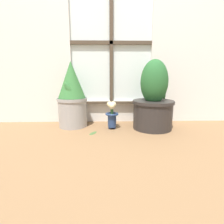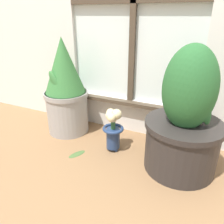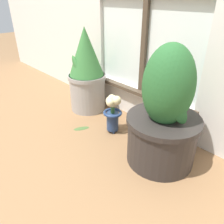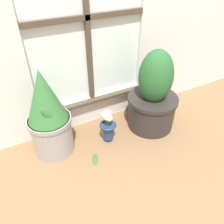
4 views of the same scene
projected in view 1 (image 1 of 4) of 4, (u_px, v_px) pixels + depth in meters
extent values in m
plane|color=olive|center=(113.00, 136.00, 1.49)|extent=(10.00, 10.00, 0.00)
cube|color=silver|center=(111.00, 111.00, 1.96)|extent=(0.84, 0.05, 0.23)
cube|color=white|center=(111.00, 43.00, 1.83)|extent=(0.84, 0.02, 1.21)
cube|color=#4C3D2D|center=(111.00, 43.00, 1.80)|extent=(0.04, 0.02, 1.21)
cube|color=#4C3D2D|center=(111.00, 43.00, 1.80)|extent=(0.84, 0.02, 0.04)
cube|color=#4C3D2D|center=(111.00, 102.00, 1.90)|extent=(0.90, 0.06, 0.02)
cylinder|color=#9E9993|center=(73.00, 112.00, 1.75)|extent=(0.28, 0.28, 0.29)
cylinder|color=#9E9993|center=(72.00, 99.00, 1.72)|extent=(0.29, 0.29, 0.03)
cylinder|color=#38281E|center=(72.00, 98.00, 1.72)|extent=(0.26, 0.26, 0.01)
cone|color=#387538|center=(71.00, 80.00, 1.68)|extent=(0.26, 0.26, 0.35)
ellipsoid|color=#387538|center=(69.00, 90.00, 1.62)|extent=(0.12, 0.04, 0.16)
cylinder|color=#2D2826|center=(153.00, 115.00, 1.68)|extent=(0.37, 0.37, 0.27)
cylinder|color=#2D2826|center=(153.00, 102.00, 1.65)|extent=(0.39, 0.39, 0.03)
cylinder|color=#38281E|center=(153.00, 101.00, 1.65)|extent=(0.34, 0.34, 0.01)
ellipsoid|color=#28602D|center=(154.00, 82.00, 1.62)|extent=(0.25, 0.25, 0.41)
ellipsoid|color=#28602D|center=(164.00, 91.00, 1.60)|extent=(0.09, 0.17, 0.21)
sphere|color=navy|center=(112.00, 127.00, 1.73)|extent=(0.02, 0.02, 0.02)
sphere|color=navy|center=(109.00, 128.00, 1.68)|extent=(0.02, 0.02, 0.02)
sphere|color=navy|center=(115.00, 128.00, 1.68)|extent=(0.02, 0.02, 0.02)
cylinder|color=navy|center=(112.00, 120.00, 1.68)|extent=(0.08, 0.08, 0.13)
torus|color=navy|center=(112.00, 114.00, 1.67)|extent=(0.13, 0.13, 0.02)
cylinder|color=#386633|center=(112.00, 110.00, 1.66)|extent=(0.03, 0.03, 0.07)
sphere|color=beige|center=(112.00, 107.00, 1.66)|extent=(0.05, 0.05, 0.05)
sphere|color=beige|center=(113.00, 105.00, 1.67)|extent=(0.06, 0.06, 0.06)
sphere|color=beige|center=(110.00, 104.00, 1.66)|extent=(0.05, 0.05, 0.05)
sphere|color=beige|center=(111.00, 105.00, 1.64)|extent=(0.05, 0.05, 0.05)
sphere|color=beige|center=(112.00, 106.00, 1.63)|extent=(0.05, 0.05, 0.05)
ellipsoid|color=#476633|center=(93.00, 133.00, 1.56)|extent=(0.09, 0.12, 0.01)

